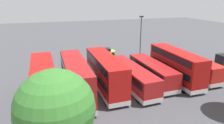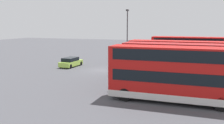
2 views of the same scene
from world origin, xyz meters
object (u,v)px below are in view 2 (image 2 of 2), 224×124
box_truck_blue (198,49)px  waste_bin_yellow (137,58)px  lamp_post_tall (127,33)px  bus_double_decker_second (187,51)px  bus_single_deck_fourth (183,63)px  bus_double_decker_seventh (173,73)px  car_hatchback_silver (71,62)px  bus_single_deck_near_end (184,54)px  bus_double_decker_sixth (182,66)px  bus_single_deck_third (180,59)px  bus_double_decker_fifth (178,60)px

box_truck_blue → waste_bin_yellow: size_ratio=7.97×
box_truck_blue → lamp_post_tall: bearing=-40.1°
bus_double_decker_second → bus_single_deck_fourth: bus_double_decker_second is taller
bus_double_decker_seventh → car_hatchback_silver: 20.61m
bus_single_deck_near_end → car_hatchback_silver: (9.58, -15.79, -0.92)m
bus_double_decker_sixth → bus_double_decker_second: bearing=-178.4°
bus_single_deck_near_end → bus_double_decker_seventh: (21.77, 0.74, 0.83)m
box_truck_blue → bus_single_deck_third: bearing=-7.6°
lamp_post_tall → bus_single_deck_fourth: bearing=58.3°
bus_single_deck_near_end → bus_single_deck_third: 7.11m
bus_single_deck_third → bus_double_decker_sixth: bus_double_decker_sixth is taller
bus_double_decker_second → bus_single_deck_third: bus_double_decker_second is taller
bus_double_decker_second → lamp_post_tall: 9.45m
lamp_post_tall → bus_single_deck_near_end: bearing=121.3°
car_hatchback_silver → lamp_post_tall: bearing=121.2°
bus_double_decker_sixth → waste_bin_yellow: (-17.74, -9.08, -1.97)m
box_truck_blue → lamp_post_tall: (12.16, -10.25, 3.31)m
bus_single_deck_fourth → car_hatchback_silver: size_ratio=2.66×
bus_single_deck_near_end → waste_bin_yellow: (0.31, -7.94, -1.14)m
bus_single_deck_near_end → bus_double_decker_fifth: bearing=1.8°
bus_single_deck_fourth → lamp_post_tall: 11.04m
car_hatchback_silver → lamp_post_tall: (-4.56, 7.52, 4.32)m
bus_double_decker_seventh → box_truck_blue: 28.95m
bus_double_decker_sixth → lamp_post_tall: 16.27m
bus_single_deck_fourth → bus_double_decker_seventh: size_ratio=1.11×
car_hatchback_silver → bus_double_decker_sixth: bearing=63.4°
bus_single_deck_third → bus_double_decker_seventh: size_ratio=0.98×
bus_double_decker_sixth → bus_double_decker_seventh: bearing=-6.0°
bus_double_decker_second → waste_bin_yellow: size_ratio=11.06×
bus_single_deck_third → bus_single_deck_fourth: bearing=9.6°
bus_single_deck_fourth → box_truck_blue: (-17.68, 1.32, 0.08)m
bus_double_decker_seventh → bus_double_decker_sixth: bearing=174.0°
bus_double_decker_second → lamp_post_tall: (1.33, -8.99, 2.57)m
car_hatchback_silver → lamp_post_tall: lamp_post_tall is taller
bus_single_deck_near_end → car_hatchback_silver: bearing=-58.7°
bus_double_decker_second → bus_double_decker_fifth: (10.43, -0.29, 0.00)m
lamp_post_tall → waste_bin_yellow: (-4.71, 0.32, -4.54)m
bus_double_decker_fifth → lamp_post_tall: bearing=-136.3°
bus_single_deck_third → bus_single_deck_fourth: size_ratio=0.89×
bus_double_decker_second → waste_bin_yellow: (-3.38, -8.68, -1.97)m
bus_double_decker_sixth → lamp_post_tall: (-13.03, -9.40, 2.57)m
car_hatchback_silver → lamp_post_tall: 9.80m
bus_single_deck_near_end → car_hatchback_silver: bus_single_deck_near_end is taller
bus_single_deck_near_end → bus_double_decker_sixth: 18.11m
car_hatchback_silver → bus_single_deck_fourth: bearing=86.6°
bus_double_decker_fifth → bus_double_decker_second: bearing=178.4°
bus_double_decker_seventh → lamp_post_tall: 19.19m
bus_double_decker_fifth → car_hatchback_silver: (-4.55, -16.22, -1.75)m
bus_double_decker_fifth → bus_single_deck_near_end: bearing=-178.2°
bus_single_deck_fourth → lamp_post_tall: (-5.52, -8.93, 3.39)m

